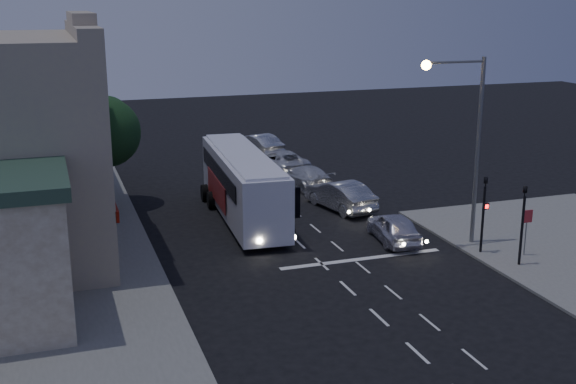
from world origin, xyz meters
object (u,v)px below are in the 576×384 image
object	(u,v)px
tour_bus	(243,183)
car_suv	(394,227)
traffic_signal_side	(523,216)
regulatory_sign	(527,225)
traffic_signal_main	(484,205)
car_sedan_c	(281,161)
car_sedan_a	(340,195)
car_extra	(258,145)
streetlight	(467,130)
car_sedan_b	(305,176)
street_tree	(105,129)

from	to	relation	value
tour_bus	car_suv	xyz separation A→B (m)	(6.05, -6.13, -1.26)
traffic_signal_side	regulatory_sign	bearing A→B (deg)	43.92
traffic_signal_main	traffic_signal_side	size ratio (longest dim) A/B	1.00
car_suv	traffic_signal_side	world-z (taller)	traffic_signal_side
car_sedan_c	regulatory_sign	size ratio (longest dim) A/B	2.40
tour_bus	car_sedan_a	distance (m)	5.84
tour_bus	car_sedan_a	bearing A→B (deg)	3.16
car_sedan_a	traffic_signal_side	size ratio (longest dim) A/B	1.24
car_extra	tour_bus	bearing A→B (deg)	56.32
car_suv	streetlight	distance (m)	5.95
car_extra	traffic_signal_main	xyz separation A→B (m)	(3.68, -24.64, 1.58)
car_sedan_b	tour_bus	bearing A→B (deg)	35.91
car_sedan_a	car_extra	size ratio (longest dim) A/B	1.00
car_sedan_c	street_tree	xyz separation A→B (m)	(-12.20, -4.92, 3.77)
tour_bus	streetlight	distance (m)	12.34
traffic_signal_main	regulatory_sign	bearing A→B (deg)	-30.84
traffic_signal_side	streetlight	bearing A→B (deg)	105.70
traffic_signal_main	traffic_signal_side	world-z (taller)	same
tour_bus	street_tree	world-z (taller)	street_tree
car_sedan_b	streetlight	world-z (taller)	streetlight
tour_bus	car_suv	world-z (taller)	tour_bus
car_sedan_a	traffic_signal_side	xyz separation A→B (m)	(4.09, -11.10, 1.59)
car_sedan_b	traffic_signal_main	bearing A→B (deg)	96.38
car_sedan_b	car_sedan_c	distance (m)	4.76
car_sedan_a	car_sedan_c	world-z (taller)	car_sedan_a
regulatory_sign	street_tree	xyz separation A→B (m)	(-17.51, 15.26, 2.90)
regulatory_sign	streetlight	size ratio (longest dim) A/B	0.24
car_suv	car_sedan_a	world-z (taller)	car_sedan_a
regulatory_sign	street_tree	world-z (taller)	street_tree
car_suv	traffic_signal_main	distance (m)	4.62
tour_bus	traffic_signal_main	distance (m)	12.93
streetlight	car_extra	bearing A→B (deg)	98.40
tour_bus	car_sedan_a	size ratio (longest dim) A/B	2.39
regulatory_sign	car_sedan_a	bearing A→B (deg)	116.67
car_suv	car_sedan_b	xyz separation A→B (m)	(-0.51, 11.39, -0.02)
tour_bus	car_sedan_b	world-z (taller)	tour_bus
car_sedan_c	car_extra	size ratio (longest dim) A/B	1.04
tour_bus	street_tree	distance (m)	8.77
traffic_signal_main	regulatory_sign	xyz separation A→B (m)	(1.70, -1.01, -0.82)
car_sedan_c	car_extra	world-z (taller)	car_extra
traffic_signal_main	streetlight	bearing A→B (deg)	100.20
car_suv	street_tree	xyz separation A→B (m)	(-12.74, 11.22, 3.76)
street_tree	car_sedan_b	bearing A→B (deg)	0.76
car_sedan_c	regulatory_sign	xyz separation A→B (m)	(5.31, -20.18, 0.86)
car_sedan_b	car_suv	bearing A→B (deg)	85.00
traffic_signal_main	regulatory_sign	distance (m)	2.14
car_sedan_c	car_sedan_b	bearing A→B (deg)	83.96
street_tree	car_suv	bearing A→B (deg)	-41.38
street_tree	traffic_signal_main	bearing A→B (deg)	-42.03
car_sedan_b	street_tree	world-z (taller)	street_tree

